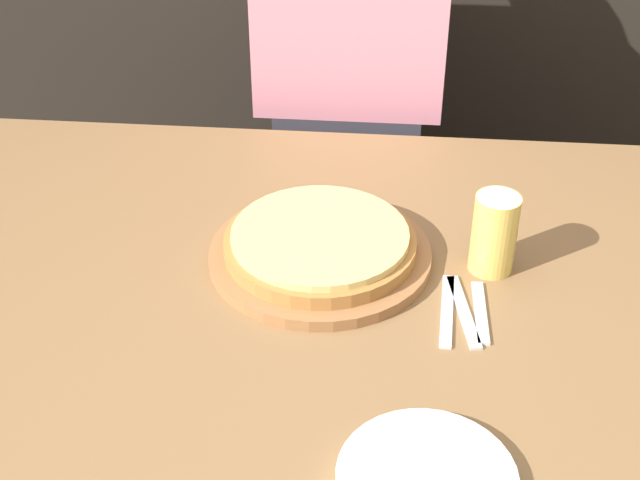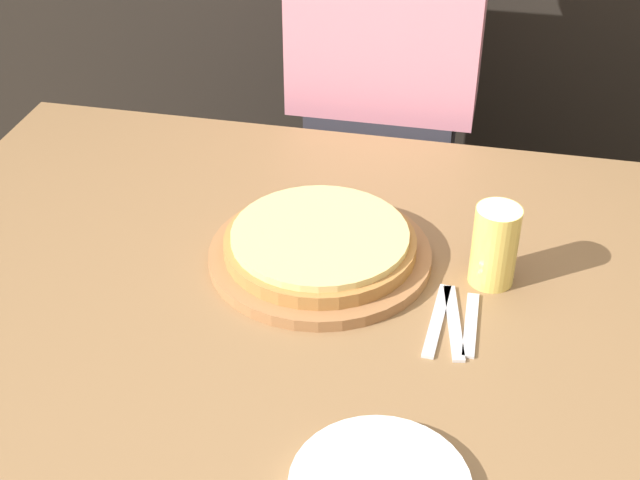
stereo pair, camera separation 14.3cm
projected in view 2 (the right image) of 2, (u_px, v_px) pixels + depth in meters
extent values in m
cube|color=olive|center=(327.00, 446.00, 1.60)|extent=(1.49, 1.02, 0.72)
cylinder|color=#99663D|center=(320.00, 255.00, 1.45)|extent=(0.36, 0.36, 0.02)
cylinder|color=#A87038|center=(320.00, 244.00, 1.44)|extent=(0.31, 0.31, 0.02)
cylinder|color=#E0C175|center=(320.00, 235.00, 1.43)|extent=(0.29, 0.29, 0.01)
cylinder|color=#E5C65B|center=(495.00, 246.00, 1.37)|extent=(0.07, 0.07, 0.13)
cylinder|color=white|center=(499.00, 214.00, 1.34)|extent=(0.07, 0.07, 0.02)
cube|color=silver|center=(437.00, 320.00, 1.33)|extent=(0.03, 0.17, 0.00)
cube|color=silver|center=(454.00, 322.00, 1.32)|extent=(0.05, 0.17, 0.00)
cube|color=silver|center=(471.00, 324.00, 1.32)|extent=(0.02, 0.15, 0.00)
cube|color=#33333D|center=(378.00, 233.00, 2.17)|extent=(0.32, 0.20, 0.70)
cube|color=pink|center=(387.00, 12.00, 1.85)|extent=(0.40, 0.20, 0.42)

